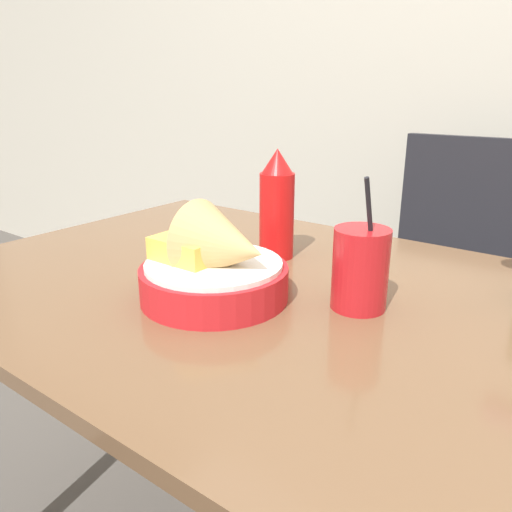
{
  "coord_description": "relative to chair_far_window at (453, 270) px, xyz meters",
  "views": [
    {
      "loc": [
        0.43,
        -0.64,
        1.05
      ],
      "look_at": [
        -0.03,
        -0.03,
        0.79
      ],
      "focal_mm": 35.0,
      "sensor_mm": 36.0,
      "label": 1
    }
  ],
  "objects": [
    {
      "name": "ketchup_bottle",
      "position": [
        -0.17,
        -0.66,
        0.29
      ],
      "size": [
        0.07,
        0.07,
        0.21
      ],
      "color": "red",
      "rests_on": "dining_table"
    },
    {
      "name": "dining_table",
      "position": [
        -0.07,
        -0.79,
        0.09
      ],
      "size": [
        1.26,
        0.81,
        0.73
      ],
      "color": "brown",
      "rests_on": "ground_plane"
    },
    {
      "name": "chair_far_window",
      "position": [
        0.0,
        0.0,
        0.0
      ],
      "size": [
        0.4,
        0.4,
        0.92
      ],
      "color": "black",
      "rests_on": "ground_plane"
    },
    {
      "name": "food_basket",
      "position": [
        -0.12,
        -0.89,
        0.24
      ],
      "size": [
        0.23,
        0.23,
        0.16
      ],
      "color": "red",
      "rests_on": "dining_table"
    },
    {
      "name": "drink_cup",
      "position": [
        0.07,
        -0.78,
        0.24
      ],
      "size": [
        0.08,
        0.08,
        0.21
      ],
      "color": "red",
      "rests_on": "dining_table"
    },
    {
      "name": "wall_window",
      "position": [
        -0.07,
        0.38,
        0.75
      ],
      "size": [
        7.0,
        0.06,
        2.6
      ],
      "color": "#B7B2A3",
      "rests_on": "ground_plane"
    }
  ]
}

